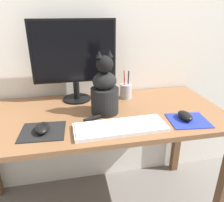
{
  "coord_description": "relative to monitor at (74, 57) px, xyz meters",
  "views": [
    {
      "loc": [
        -0.11,
        -1.05,
        1.22
      ],
      "look_at": [
        0.08,
        -0.09,
        0.81
      ],
      "focal_mm": 35.0,
      "sensor_mm": 36.0,
      "label": 1
    }
  ],
  "objects": [
    {
      "name": "mousepad_left",
      "position": [
        -0.17,
        -0.36,
        -0.26
      ],
      "size": [
        0.21,
        0.19,
        0.0
      ],
      "rotation": [
        0.0,
        0.0,
        -0.06
      ],
      "color": "black",
      "rests_on": "desk"
    },
    {
      "name": "pen_cup",
      "position": [
        0.3,
        -0.03,
        -0.22
      ],
      "size": [
        0.07,
        0.07,
        0.18
      ],
      "color": "#99999E",
      "rests_on": "desk"
    },
    {
      "name": "mousepad_right",
      "position": [
        0.53,
        -0.39,
        -0.26
      ],
      "size": [
        0.21,
        0.19,
        0.0
      ],
      "rotation": [
        0.0,
        0.0,
        -0.1
      ],
      "color": "#1E2D9E",
      "rests_on": "desk"
    },
    {
      "name": "computer_mouse_right",
      "position": [
        0.52,
        -0.38,
        -0.24
      ],
      "size": [
        0.06,
        0.1,
        0.04
      ],
      "color": "black",
      "rests_on": "mousepad_right"
    },
    {
      "name": "monitor",
      "position": [
        0.0,
        0.0,
        0.0
      ],
      "size": [
        0.48,
        0.17,
        0.47
      ],
      "color": "black",
      "rests_on": "desk"
    },
    {
      "name": "wall_back",
      "position": [
        0.08,
        0.13,
        0.28
      ],
      "size": [
        7.0,
        0.04,
        2.5
      ],
      "color": "silver",
      "rests_on": "ground_plane"
    },
    {
      "name": "desk",
      "position": [
        0.08,
        -0.21,
        -0.36
      ],
      "size": [
        1.42,
        0.62,
        0.7
      ],
      "color": "brown",
      "rests_on": "ground_plane"
    },
    {
      "name": "keyboard",
      "position": [
        0.18,
        -0.41,
        -0.25
      ],
      "size": [
        0.43,
        0.16,
        0.02
      ],
      "rotation": [
        0.0,
        0.0,
        0.03
      ],
      "color": "silver",
      "rests_on": "desk"
    },
    {
      "name": "computer_mouse_left",
      "position": [
        -0.17,
        -0.36,
        -0.24
      ],
      "size": [
        0.06,
        0.1,
        0.04
      ],
      "color": "black",
      "rests_on": "mousepad_left"
    },
    {
      "name": "cat",
      "position": [
        0.14,
        -0.21,
        -0.14
      ],
      "size": [
        0.2,
        0.19,
        0.33
      ],
      "rotation": [
        0.0,
        0.0,
        0.06
      ],
      "color": "black",
      "rests_on": "desk"
    }
  ]
}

